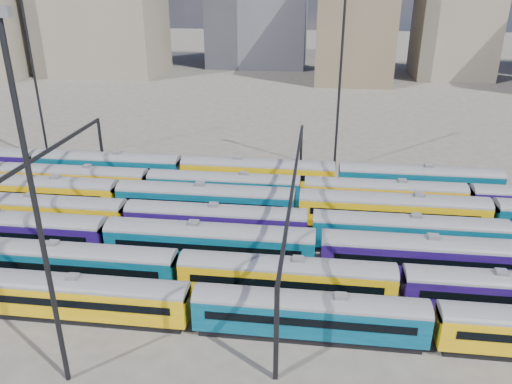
# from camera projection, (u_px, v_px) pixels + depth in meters

# --- Properties ---
(ground) EXTENTS (500.00, 500.00, 0.00)m
(ground) POSITION_uv_depth(u_px,v_px,m) (203.00, 239.00, 55.88)
(ground) COLOR #47423C
(ground) RESTS_ON ground
(rake_0) EXTENTS (134.27, 2.81, 4.71)m
(rake_0) POSITION_uv_depth(u_px,v_px,m) (309.00, 311.00, 39.82)
(rake_0) COLOR black
(rake_0) RESTS_ON ground
(rake_1) EXTENTS (118.58, 2.89, 4.86)m
(rake_1) POSITION_uv_depth(u_px,v_px,m) (400.00, 282.00, 43.45)
(rake_1) COLOR black
(rake_1) RESTS_ON ground
(rake_2) EXTENTS (129.06, 3.15, 5.31)m
(rake_2) POSITION_uv_depth(u_px,v_px,m) (107.00, 234.00, 51.25)
(rake_2) COLOR black
(rake_2) RESTS_ON ground
(rake_3) EXTENTS (122.60, 2.99, 5.03)m
(rake_3) POSITION_uv_depth(u_px,v_px,m) (126.00, 214.00, 55.84)
(rake_3) COLOR black
(rake_3) RESTS_ON ground
(rake_4) EXTENTS (129.91, 3.17, 5.34)m
(rake_4) POSITION_uv_depth(u_px,v_px,m) (118.00, 194.00, 60.67)
(rake_4) COLOR black
(rake_4) RESTS_ON ground
(rake_5) EXTENTS (120.12, 2.93, 4.93)m
(rake_5) POSITION_uv_depth(u_px,v_px,m) (302.00, 188.00, 62.75)
(rake_5) COLOR black
(rake_5) RESTS_ON ground
(rake_6) EXTENTS (106.47, 3.12, 5.26)m
(rake_6) POSITION_uv_depth(u_px,v_px,m) (107.00, 164.00, 70.45)
(rake_6) COLOR black
(rake_6) RESTS_ON ground
(gantry_1) EXTENTS (0.35, 40.35, 8.03)m
(gantry_1) POSITION_uv_depth(u_px,v_px,m) (24.00, 175.00, 55.52)
(gantry_1) COLOR black
(gantry_1) RESTS_ON ground
(gantry_2) EXTENTS (0.35, 40.35, 8.03)m
(gantry_2) POSITION_uv_depth(u_px,v_px,m) (294.00, 188.00, 52.05)
(gantry_2) COLOR black
(gantry_2) RESTS_ON ground
(mast_1) EXTENTS (1.40, 0.50, 25.60)m
(mast_1) POSITION_uv_depth(u_px,v_px,m) (34.00, 73.00, 73.91)
(mast_1) COLOR black
(mast_1) RESTS_ON ground
(mast_2) EXTENTS (1.40, 0.50, 25.60)m
(mast_2) POSITION_uv_depth(u_px,v_px,m) (35.00, 205.00, 30.90)
(mast_2) COLOR black
(mast_2) RESTS_ON ground
(mast_3) EXTENTS (1.40, 0.50, 25.60)m
(mast_3) POSITION_uv_depth(u_px,v_px,m) (340.00, 78.00, 70.53)
(mast_3) COLOR black
(mast_3) RESTS_ON ground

